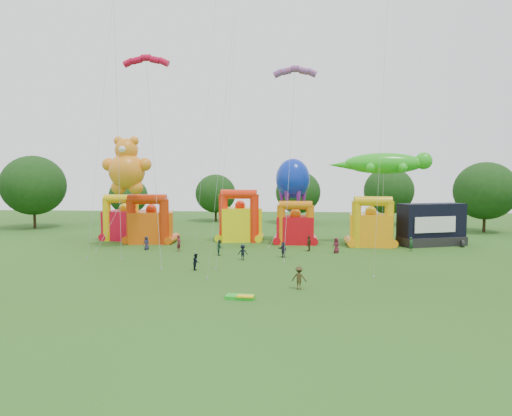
# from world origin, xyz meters

# --- Properties ---
(ground) EXTENTS (160.00, 160.00, 0.00)m
(ground) POSITION_xyz_m (0.00, 0.00, 0.00)
(ground) COLOR #2A4C15
(ground) RESTS_ON ground
(tree_ring) EXTENTS (119.78, 121.84, 12.07)m
(tree_ring) POSITION_xyz_m (-1.14, 0.59, 6.26)
(tree_ring) COLOR #352314
(tree_ring) RESTS_ON ground
(bouncy_castle_0) EXTENTS (5.55, 4.78, 6.22)m
(bouncy_castle_0) POSITION_xyz_m (-16.13, 29.19, 2.37)
(bouncy_castle_0) COLOR red
(bouncy_castle_0) RESTS_ON ground
(bouncy_castle_1) EXTENTS (6.34, 5.51, 6.36)m
(bouncy_castle_1) POSITION_xyz_m (-11.73, 26.99, 2.41)
(bouncy_castle_1) COLOR #D6520B
(bouncy_castle_1) RESTS_ON ground
(bouncy_castle_2) EXTENTS (6.09, 5.31, 6.91)m
(bouncy_castle_2) POSITION_xyz_m (-0.35, 29.51, 2.62)
(bouncy_castle_2) COLOR yellow
(bouncy_castle_2) RESTS_ON ground
(bouncy_castle_3) EXTENTS (4.74, 3.83, 5.56)m
(bouncy_castle_3) POSITION_xyz_m (7.04, 27.51, 2.13)
(bouncy_castle_3) COLOR red
(bouncy_castle_3) RESTS_ON ground
(bouncy_castle_4) EXTENTS (5.50, 4.63, 6.21)m
(bouncy_castle_4) POSITION_xyz_m (16.34, 26.28, 2.36)
(bouncy_castle_4) COLOR orange
(bouncy_castle_4) RESTS_ON ground
(stage_trailer) EXTENTS (8.83, 5.71, 5.29)m
(stage_trailer) POSITION_xyz_m (24.03, 27.56, 2.55)
(stage_trailer) COLOR black
(stage_trailer) RESTS_ON ground
(teddy_bear_kite) EXTENTS (6.04, 5.48, 13.51)m
(teddy_bear_kite) POSITION_xyz_m (-13.71, 22.24, 7.41)
(teddy_bear_kite) COLOR orange
(teddy_bear_kite) RESTS_ON ground
(gecko_kite) EXTENTS (12.92, 4.91, 11.72)m
(gecko_kite) POSITION_xyz_m (18.07, 27.78, 9.24)
(gecko_kite) COLOR green
(gecko_kite) RESTS_ON ground
(octopus_kite) EXTENTS (5.22, 8.68, 11.06)m
(octopus_kite) POSITION_xyz_m (6.04, 28.53, 5.46)
(octopus_kite) COLOR #0B28AE
(octopus_kite) RESTS_ON ground
(parafoil_kites) EXTENTS (24.11, 9.37, 31.56)m
(parafoil_kites) POSITION_xyz_m (-7.10, 15.40, 12.42)
(parafoil_kites) COLOR red
(parafoil_kites) RESTS_ON ground
(diamond_kites) EXTENTS (30.90, 19.84, 38.07)m
(diamond_kites) POSITION_xyz_m (-1.05, 15.49, 16.28)
(diamond_kites) COLOR red
(diamond_kites) RESTS_ON ground
(folded_kite_bundle) EXTENTS (2.09, 1.25, 0.31)m
(folded_kite_bundle) POSITION_xyz_m (3.00, 0.75, 0.14)
(folded_kite_bundle) COLOR green
(folded_kite_bundle) RESTS_ON ground
(spectator_0) EXTENTS (0.84, 0.61, 1.59)m
(spectator_0) POSITION_xyz_m (-10.44, 21.17, 0.80)
(spectator_0) COLOR #23233A
(spectator_0) RESTS_ON ground
(spectator_1) EXTENTS (0.54, 0.74, 1.87)m
(spectator_1) POSITION_xyz_m (-6.40, 20.51, 0.93)
(spectator_1) COLOR #591926
(spectator_1) RESTS_ON ground
(spectator_2) EXTENTS (0.79, 0.94, 1.71)m
(spectator_2) POSITION_xyz_m (-1.29, 18.22, 0.85)
(spectator_2) COLOR #163821
(spectator_2) RESTS_ON ground
(spectator_3) EXTENTS (1.07, 0.69, 1.57)m
(spectator_3) POSITION_xyz_m (1.53, 15.65, 0.79)
(spectator_3) COLOR black
(spectator_3) RESTS_ON ground
(spectator_4) EXTENTS (0.82, 1.15, 1.81)m
(spectator_4) POSITION_xyz_m (8.56, 21.71, 0.90)
(spectator_4) COLOR #3D2F18
(spectator_4) RESTS_ON ground
(spectator_5) EXTENTS (1.25, 1.56, 1.66)m
(spectator_5) POSITION_xyz_m (5.67, 17.50, 0.83)
(spectator_5) COLOR #232138
(spectator_5) RESTS_ON ground
(spectator_6) EXTENTS (1.00, 0.95, 1.72)m
(spectator_6) POSITION_xyz_m (11.57, 20.66, 0.86)
(spectator_6) COLOR #591926
(spectator_6) RESTS_ON ground
(spectator_7) EXTENTS (0.72, 0.66, 1.66)m
(spectator_7) POSITION_xyz_m (20.30, 22.49, 0.83)
(spectator_7) COLOR #183E1F
(spectator_7) RESTS_ON ground
(spectator_8) EXTENTS (0.61, 0.77, 1.54)m
(spectator_8) POSITION_xyz_m (-2.20, 10.21, 0.77)
(spectator_8) COLOR black
(spectator_8) RESTS_ON ground
(spectator_9) EXTENTS (1.28, 0.92, 1.78)m
(spectator_9) POSITION_xyz_m (7.15, 3.81, 0.89)
(spectator_9) COLOR #3C3218
(spectator_9) RESTS_ON ground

